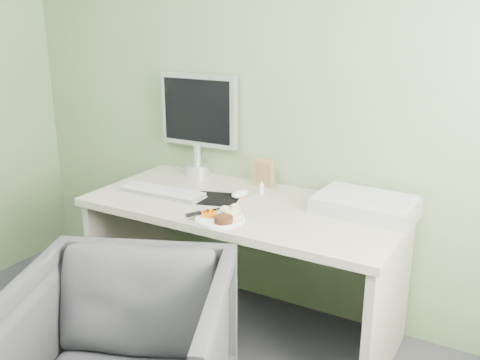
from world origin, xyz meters
The scene contains 14 objects.
wall_back centered at (0.00, 2.00, 1.35)m, with size 3.50×3.50×0.00m, color gray.
desk centered at (0.00, 1.62, 0.55)m, with size 1.60×0.75×0.73m.
plate centered at (0.02, 1.37, 0.74)m, with size 0.23×0.23×0.01m, color white.
steak centered at (0.06, 1.33, 0.76)m, with size 0.09×0.09×0.03m, color black.
potato_pile centered at (0.05, 1.41, 0.77)m, with size 0.10×0.07×0.05m, color tan.
carrot_heap centered at (-0.04, 1.35, 0.76)m, with size 0.06×0.05×0.04m, color orange.
steak_knife centered at (-0.08, 1.34, 0.75)m, with size 0.10×0.18×0.01m.
mousepad centered at (-0.16, 1.61, 0.73)m, with size 0.23×0.20×0.00m, color black.
keyboard centered at (-0.44, 1.52, 0.75)m, with size 0.47×0.14×0.02m, color white.
computer_mouse centered at (-0.06, 1.69, 0.75)m, with size 0.06×0.11×0.04m, color white.
photo_frame centered at (-0.04, 1.91, 0.81)m, with size 0.13×0.01×0.16m, color #A1824B.
eyedrop_bottle centered at (0.01, 1.79, 0.76)m, with size 0.03×0.03×0.08m.
scanner centered at (0.57, 1.80, 0.77)m, with size 0.47×0.31×0.07m, color #A4A7AB.
monitor centered at (-0.48, 1.94, 1.06)m, with size 0.49×0.15×0.59m.
Camera 1 is at (1.24, -0.59, 1.65)m, focal length 40.00 mm.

